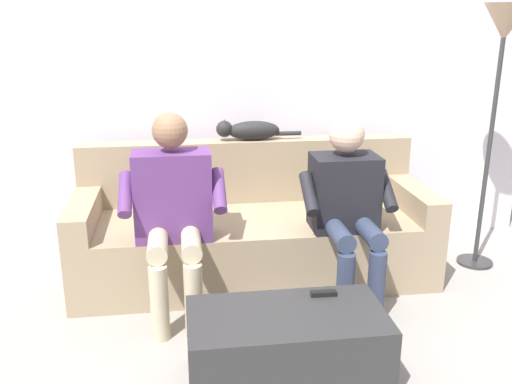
% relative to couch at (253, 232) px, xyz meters
% --- Properties ---
extents(ground_plane, '(8.00, 8.00, 0.00)m').
position_rel_couch_xyz_m(ground_plane, '(0.00, 0.73, -0.29)').
color(ground_plane, gray).
extents(back_wall, '(4.37, 0.06, 2.58)m').
position_rel_couch_xyz_m(back_wall, '(0.00, -0.56, 1.00)').
color(back_wall, silver).
rests_on(back_wall, ground).
extents(couch, '(2.28, 0.83, 0.85)m').
position_rel_couch_xyz_m(couch, '(0.00, 0.00, 0.00)').
color(couch, '#9E896B').
rests_on(couch, ground).
extents(coffee_table, '(0.92, 0.48, 0.35)m').
position_rel_couch_xyz_m(coffee_table, '(0.00, 1.19, -0.11)').
color(coffee_table, '#2D2D2D').
rests_on(coffee_table, ground).
extents(person_left_seated, '(0.54, 0.58, 1.10)m').
position_rel_couch_xyz_m(person_left_seated, '(-0.51, 0.40, 0.33)').
color(person_left_seated, black).
rests_on(person_left_seated, ground).
extents(person_right_seated, '(0.59, 0.56, 1.15)m').
position_rel_couch_xyz_m(person_right_seated, '(0.51, 0.42, 0.36)').
color(person_right_seated, '#5B3370').
rests_on(person_right_seated, ground).
extents(cat_on_backrest, '(0.58, 0.13, 0.14)m').
position_rel_couch_xyz_m(cat_on_backrest, '(-0.01, -0.28, 0.63)').
color(cat_on_backrest, black).
rests_on(cat_on_backrest, couch).
extents(remote_black, '(0.13, 0.04, 0.02)m').
position_rel_couch_xyz_m(remote_black, '(-0.21, 1.04, 0.07)').
color(remote_black, black).
rests_on(remote_black, coffee_table).
extents(floor_lamp, '(0.27, 0.27, 1.73)m').
position_rel_couch_xyz_m(floor_lamp, '(-1.56, 0.08, 1.17)').
color(floor_lamp, '#2D2D2D').
rests_on(floor_lamp, ground).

